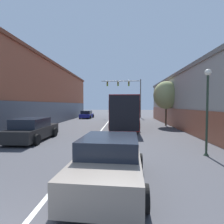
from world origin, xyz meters
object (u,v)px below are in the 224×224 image
object	(u,v)px
bus	(124,110)
traffic_signal_gantry	(128,89)
street_lamp	(207,107)
parked_car_left_near	(32,130)
street_tree_near	(166,95)
parked_car_left_mid	(87,115)
hatchback_foreground	(109,162)

from	to	relation	value
bus	traffic_signal_gantry	size ratio (longest dim) A/B	1.52
traffic_signal_gantry	street_lamp	distance (m)	24.58
bus	parked_car_left_near	bearing A→B (deg)	143.22
bus	street_tree_near	distance (m)	5.02
parked_car_left_mid	street_tree_near	size ratio (longest dim) A/B	0.78
bus	traffic_signal_gantry	distance (m)	13.66
hatchback_foreground	street_tree_near	distance (m)	16.01
street_tree_near	traffic_signal_gantry	bearing A→B (deg)	107.07
bus	hatchback_foreground	world-z (taller)	bus
hatchback_foreground	parked_car_left_near	distance (m)	8.31
traffic_signal_gantry	parked_car_left_mid	bearing A→B (deg)	-165.11
hatchback_foreground	traffic_signal_gantry	world-z (taller)	traffic_signal_gantry
bus	parked_car_left_near	distance (m)	10.31
traffic_signal_gantry	street_tree_near	world-z (taller)	traffic_signal_gantry
parked_car_left_near	hatchback_foreground	bearing A→B (deg)	-138.09
parked_car_left_near	parked_car_left_mid	distance (m)	19.33
street_lamp	street_tree_near	bearing A→B (deg)	85.12
hatchback_foreground	parked_car_left_near	size ratio (longest dim) A/B	0.89
bus	hatchback_foreground	bearing A→B (deg)	178.36
bus	parked_car_left_near	size ratio (longest dim) A/B	2.42
bus	traffic_signal_gantry	bearing A→B (deg)	-2.56
parked_car_left_mid	street_tree_near	distance (m)	15.73
traffic_signal_gantry	parked_car_left_near	bearing A→B (deg)	-108.46
hatchback_foreground	traffic_signal_gantry	bearing A→B (deg)	0.05
bus	street_tree_near	world-z (taller)	street_tree_near
traffic_signal_gantry	street_tree_near	bearing A→B (deg)	-72.93
street_tree_near	parked_car_left_mid	bearing A→B (deg)	136.64
parked_car_left_mid	street_lamp	bearing A→B (deg)	-153.47
traffic_signal_gantry	street_tree_near	distance (m)	13.29
hatchback_foreground	street_lamp	distance (m)	5.63
bus	street_lamp	xyz separation A→B (m)	(3.70, -11.04, 0.46)
bus	parked_car_left_mid	xyz separation A→B (m)	(-6.56, 11.23, -1.17)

